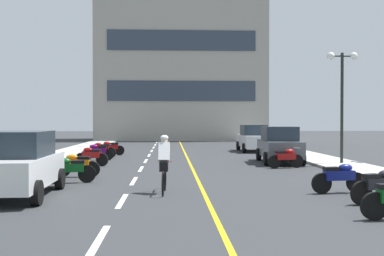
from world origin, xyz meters
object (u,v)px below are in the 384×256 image
Objects in this scene: motorcycle_6 at (77,164)px; street_lamp_mid at (342,82)px; motorcycle_3 at (380,185)px; parked_car_far at (254,138)px; motorcycle_4 at (339,177)px; motorcycle_9 at (97,151)px; parked_car_mid at (279,145)px; motorcycle_7 at (286,158)px; motorcycle_10 at (101,149)px; motorcycle_8 at (91,156)px; cyclist_rider at (164,163)px; parked_car_near at (18,164)px; motorcycle_11 at (110,148)px; motorcycle_5 at (70,169)px.

street_lamp_mid is at bearing 18.93° from motorcycle_6.
parked_car_far is at bearing 88.86° from motorcycle_3.
motorcycle_9 is (-8.79, 11.50, 0.00)m from motorcycle_4.
parked_car_mid and parked_car_far have the same top height.
motorcycle_10 is (-9.04, 6.24, 0.00)m from motorcycle_7.
motorcycle_8 and motorcycle_9 have the same top height.
cyclist_rider is at bearing -136.35° from street_lamp_mid.
motorcycle_6 is 4.37m from motorcycle_8.
parked_car_far reaches higher than cyclist_rider.
parked_car_near is at bearing -145.63° from street_lamp_mid.
parked_car_near is 2.40× the size of cyclist_rider.
motorcycle_10 is (-0.22, 4.68, 0.00)m from motorcycle_8.
motorcycle_3 is at bearing -20.34° from cyclist_rider.
parked_car_mid is 2.54× the size of motorcycle_4.
parked_car_far is at bearing 56.41° from motorcycle_6.
parked_car_mid reaches higher than motorcycle_11.
parked_car_mid reaches higher than motorcycle_4.
cyclist_rider is (3.51, -8.30, 0.41)m from motorcycle_8.
parked_car_far is 2.38× the size of cyclist_rider.
motorcycle_3 is 9.71m from motorcycle_5.
motorcycle_9 is (-0.18, 2.90, 0.00)m from motorcycle_8.
motorcycle_8 is 0.97× the size of motorcycle_10.
motorcycle_11 is (-0.23, 12.34, 0.00)m from motorcycle_5.
motorcycle_3 is at bearing -34.13° from motorcycle_6.
parked_car_mid is 10.90m from cyclist_rider.
motorcycle_4 is (-0.39, 1.73, 0.00)m from motorcycle_3.
parked_car_far reaches higher than motorcycle_4.
street_lamp_mid is 1.21× the size of parked_car_mid.
motorcycle_5 is at bearing -87.21° from motorcycle_8.
parked_car_far is 10.76m from motorcycle_10.
motorcycle_8 and motorcycle_10 have the same top height.
parked_car_near is 2.50× the size of motorcycle_5.
motorcycle_9 is at bearing 93.03° from motorcycle_5.
street_lamp_mid reaches higher than parked_car_mid.
parked_car_near is 2.54× the size of motorcycle_11.
parked_car_far is 2.52× the size of motorcycle_11.
motorcycle_8 is at bearing 92.63° from motorcycle_6.
motorcycle_5 is 8.95m from motorcycle_9.
motorcycle_4 is 9.42m from motorcycle_6.
motorcycle_8 is (-9.15, -1.03, -0.44)m from parked_car_mid.
motorcycle_9 and motorcycle_11 have the same top height.
motorcycle_7 is 10.99m from motorcycle_10.
parked_car_mid is at bearing 89.25° from motorcycle_3.
motorcycle_8 is at bearing -134.74° from parked_car_far.
parked_car_near is 9.66m from motorcycle_3.
motorcycle_5 and motorcycle_6 have the same top height.
parked_car_far reaches higher than motorcycle_5.
motorcycle_11 is (-0.14, 10.68, 0.00)m from motorcycle_6.
motorcycle_9 is 3.42m from motorcycle_11.
motorcycle_7 is at bearing -10.07° from motorcycle_8.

